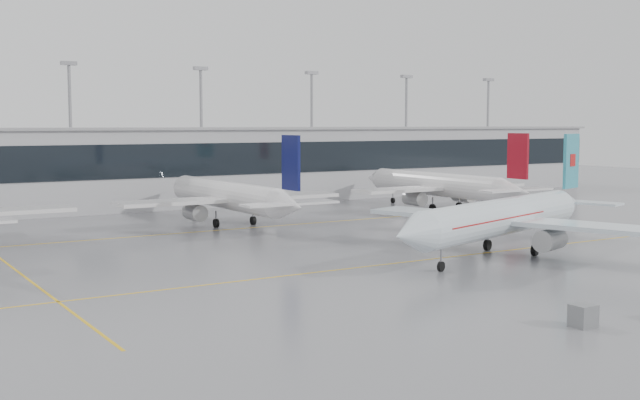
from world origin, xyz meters
TOP-DOWN VIEW (x-y plane):
  - ground at (0.00, 0.00)m, footprint 320.00×320.00m
  - taxi_line_main at (0.00, 0.00)m, footprint 120.00×0.25m
  - taxi_line_north at (0.00, 30.00)m, footprint 120.00×0.25m
  - taxi_line_cross at (-30.00, 15.00)m, footprint 0.25×60.00m
  - terminal at (0.00, 62.00)m, footprint 180.00×15.00m
  - terminal_glass at (0.00, 54.45)m, footprint 180.00×0.20m
  - terminal_roof at (0.00, 62.00)m, footprint 182.00×16.00m
  - light_masts at (0.00, 68.00)m, footprint 156.40×1.00m
  - air_canada_jet at (13.18, -1.70)m, footprint 36.60×30.00m
  - parked_jet_c at (-0.00, 33.69)m, footprint 29.64×36.96m
  - parked_jet_d at (35.00, 33.69)m, footprint 29.64×36.96m
  - gse_unit at (-3.28, -25.17)m, footprint 1.48×1.37m

SIDE VIEW (x-z plane):
  - ground at x=0.00m, z-range 0.00..0.00m
  - taxi_line_main at x=0.00m, z-range 0.00..0.01m
  - taxi_line_north at x=0.00m, z-range 0.00..0.01m
  - taxi_line_cross at x=-30.00m, z-range 0.00..0.01m
  - gse_unit at x=-3.28m, z-range 0.00..1.46m
  - parked_jet_c at x=0.00m, z-range -2.15..9.57m
  - parked_jet_d at x=35.00m, z-range -2.15..9.57m
  - air_canada_jet at x=13.18m, z-range -2.15..9.68m
  - terminal at x=0.00m, z-range 0.00..12.00m
  - terminal_glass at x=0.00m, z-range 5.00..10.00m
  - terminal_roof at x=0.00m, z-range 12.00..12.40m
  - light_masts at x=0.00m, z-range 2.04..24.64m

